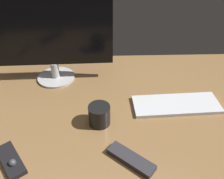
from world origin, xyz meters
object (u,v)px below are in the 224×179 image
keyboard (176,105)px  media_remote (11,160)px  monitor (49,32)px  coffee_mug (99,115)px  tv_remote (131,159)px

keyboard → media_remote: (-61.42, -26.41, 0.26)cm
monitor → keyboard: (54.19, -22.69, -23.44)cm
keyboard → coffee_mug: (-32.37, -8.92, 3.37)cm
monitor → media_remote: size_ratio=3.64×
monitor → coffee_mug: (21.82, -31.60, -20.08)cm
keyboard → media_remote: bearing=-159.4°
media_remote → coffee_mug: size_ratio=1.83×
coffee_mug → tv_remote: bearing=-59.9°
keyboard → tv_remote: tv_remote is taller
media_remote → monitor: bearing=135.4°
monitor → tv_remote: size_ratio=3.33×
monitor → media_remote: monitor is taller
monitor → keyboard: size_ratio=1.54×
tv_remote → coffee_mug: (-10.55, 18.21, 3.12)cm
keyboard → coffee_mug: size_ratio=4.31×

